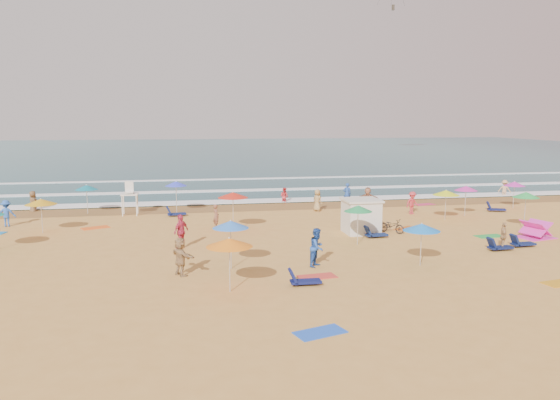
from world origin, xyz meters
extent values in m
plane|color=gold|center=(0.00, 0.00, 0.00)|extent=(220.00, 220.00, 0.00)
cube|color=#0C4756|center=(0.00, 84.00, 0.00)|extent=(220.00, 140.00, 0.18)
plane|color=olive|center=(0.00, 12.50, 0.01)|extent=(220.00, 220.00, 0.00)
cube|color=white|center=(0.00, 15.00, 0.10)|extent=(200.00, 2.20, 0.05)
cube|color=white|center=(0.00, 22.00, 0.10)|extent=(200.00, 1.60, 0.05)
cube|color=white|center=(0.00, 32.00, 0.10)|extent=(200.00, 1.20, 0.05)
cube|color=silver|center=(6.92, 1.42, 1.00)|extent=(2.00, 2.00, 2.00)
cube|color=silver|center=(6.92, 1.42, 2.06)|extent=(2.20, 2.20, 0.12)
imported|color=black|center=(8.82, 1.12, 0.44)|extent=(1.53, 1.68, 0.89)
cone|color=#D72FA2|center=(16.24, 5.67, 2.05)|extent=(1.63, 1.63, 0.35)
cone|color=#22964E|center=(5.70, -1.58, 2.07)|extent=(1.58, 1.58, 0.35)
cone|color=green|center=(17.26, 0.18, 2.30)|extent=(1.61, 1.61, 0.35)
cone|color=yellow|center=(14.11, 4.51, 1.93)|extent=(1.81, 1.81, 0.35)
cone|color=#1A7BE5|center=(7.31, -6.31, 1.88)|extent=(1.77, 1.77, 0.35)
cone|color=orange|center=(-2.11, -8.69, 2.07)|extent=(1.90, 1.90, 0.35)
cone|color=#D32EB0|center=(21.75, 8.16, 1.95)|extent=(1.62, 1.62, 0.35)
cone|color=gold|center=(-12.49, 4.95, 1.96)|extent=(1.89, 1.89, 0.35)
cone|color=#11748C|center=(-10.87, 11.63, 1.98)|extent=(1.64, 1.64, 0.35)
cone|color=#3377E6|center=(-1.74, -5.23, 2.13)|extent=(1.70, 1.70, 0.35)
cone|color=#3646F6|center=(-4.35, 10.80, 2.22)|extent=(1.61, 1.61, 0.35)
cone|color=red|center=(-0.79, 3.53, 2.28)|extent=(1.91, 1.91, 0.35)
cube|color=navy|center=(7.40, -0.05, 0.17)|extent=(1.33, 0.63, 0.34)
cube|color=#101752|center=(1.14, -8.41, 0.17)|extent=(1.31, 0.59, 0.34)
cube|color=#0E1948|center=(12.84, -4.29, 0.17)|extent=(1.33, 0.64, 0.34)
cube|color=#0F1C4E|center=(14.56, -3.75, 0.17)|extent=(1.33, 0.63, 0.34)
cube|color=#0F164F|center=(19.61, 7.01, 0.17)|extent=(1.41, 0.97, 0.34)
cube|color=#101C52|center=(-4.33, 9.37, 0.17)|extent=(1.36, 0.72, 0.34)
cube|color=#F65D1B|center=(-9.52, 5.98, 0.01)|extent=(1.90, 1.50, 0.03)
cube|color=red|center=(1.93, -7.30, 0.01)|extent=(1.80, 1.08, 0.03)
cube|color=#C05618|center=(10.22, 2.12, 0.01)|extent=(1.90, 1.63, 0.03)
cube|color=blue|center=(0.44, -13.56, 0.01)|extent=(1.88, 1.33, 0.03)
cube|color=green|center=(14.21, -0.94, 0.01)|extent=(1.79, 1.05, 0.03)
cube|color=#CB2F5A|center=(15.68, 11.16, 0.01)|extent=(1.85, 1.23, 0.03)
imported|color=#2248A0|center=(9.44, 12.39, 0.89)|extent=(0.70, 0.52, 1.77)
imported|color=tan|center=(13.05, -4.18, 0.75)|extent=(0.70, 0.96, 1.51)
imported|color=#2653B1|center=(2.36, -5.57, 0.93)|extent=(1.12, 1.15, 1.87)
imported|color=tan|center=(-4.08, -5.95, 0.87)|extent=(1.28, 1.65, 1.74)
imported|color=brown|center=(-1.80, 4.62, 0.77)|extent=(0.54, 0.66, 1.54)
imported|color=#9C6448|center=(10.22, 9.58, 0.88)|extent=(1.72, 1.07, 1.77)
imported|color=#E0383E|center=(4.53, 14.21, 0.52)|extent=(0.94, 0.95, 1.54)
imported|color=brown|center=(-15.14, 13.54, 0.65)|extent=(0.95, 1.05, 1.81)
imported|color=#AB874F|center=(6.22, 9.66, 0.84)|extent=(0.90, 0.98, 1.68)
imported|color=#CD3355|center=(-4.04, -0.62, 0.94)|extent=(1.06, 1.13, 1.87)
imported|color=tan|center=(25.02, 14.49, 0.62)|extent=(1.27, 1.21, 1.73)
imported|color=blue|center=(-15.29, 7.56, 0.87)|extent=(1.17, 0.73, 1.74)
imported|color=#C9323C|center=(12.82, 7.16, 0.84)|extent=(1.23, 0.94, 1.68)
cube|color=#3F3326|center=(31.73, 59.73, 25.35)|extent=(0.40, 0.30, 0.90)
camera|label=1|loc=(-3.96, -30.27, 7.05)|focal=35.00mm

